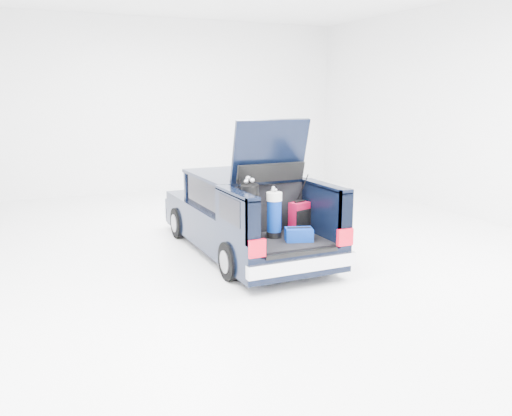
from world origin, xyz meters
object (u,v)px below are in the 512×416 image
red_suitcase (299,217)px  blue_golf_bag (274,214)px  car (242,215)px  black_golf_bag (250,213)px  blue_duffel (299,234)px

red_suitcase → blue_golf_bag: blue_golf_bag is taller
car → red_suitcase: bearing=-69.9°
black_golf_bag → car: bearing=86.9°
car → red_suitcase: car is taller
black_golf_bag → blue_golf_bag: black_golf_bag is taller
blue_golf_bag → car: bearing=99.2°
red_suitcase → blue_golf_bag: 0.55m
car → black_golf_bag: (-0.50, -1.46, 0.38)m
black_golf_bag → blue_golf_bag: (0.45, 0.05, -0.08)m
car → blue_golf_bag: size_ratio=5.60×
car → blue_duffel: (0.21, -1.77, 0.03)m
blue_golf_bag → blue_duffel: (0.26, -0.35, -0.27)m
red_suitcase → blue_duffel: 0.55m
blue_duffel → red_suitcase: bearing=79.3°
car → blue_duffel: 1.78m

